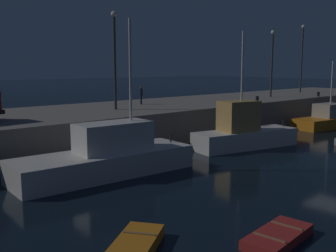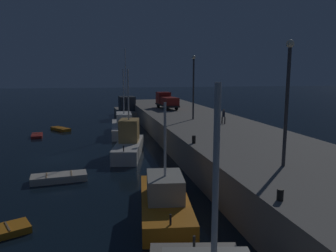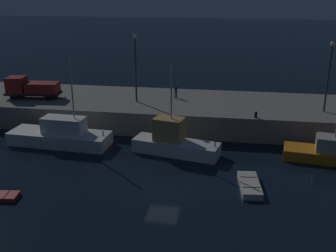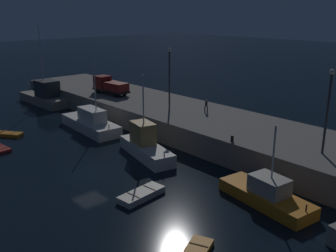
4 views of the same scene
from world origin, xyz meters
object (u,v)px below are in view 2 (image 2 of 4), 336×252
object	(u,v)px
fishing_boat_orange	(129,143)
bollard_west	(280,195)
fishing_trawler_red	(124,127)
bollard_central	(194,139)
dockworker	(224,116)
lamp_post_east	(287,93)
utility_truck	(167,101)
lamp_post_west	(193,82)
rowboat_white_mid	(61,129)
rowboat_blue_far	(37,136)
dinghy_orange_near	(59,178)
fishing_boat_blue	(126,110)
fishing_trawler_green	(165,200)

from	to	relation	value
fishing_boat_orange	bollard_west	world-z (taller)	fishing_boat_orange
fishing_trawler_red	bollard_west	size ratio (longest dim) A/B	20.30
bollard_west	bollard_central	bearing A→B (deg)	-179.19
fishing_boat_orange	dockworker	xyz separation A→B (m)	(-1.23, 10.15, 2.22)
bollard_west	bollard_central	world-z (taller)	bollard_central
lamp_post_east	utility_truck	distance (m)	31.97
fishing_boat_orange	lamp_post_west	size ratio (longest dim) A/B	1.13
rowboat_white_mid	lamp_post_west	distance (m)	20.10
rowboat_blue_far	utility_truck	bearing A→B (deg)	108.35
dinghy_orange_near	dockworker	bearing A→B (deg)	116.48
lamp_post_west	bollard_central	world-z (taller)	lamp_post_west
fishing_boat_orange	lamp_post_east	size ratio (longest dim) A/B	1.17
dinghy_orange_near	rowboat_white_mid	xyz separation A→B (m)	(-22.44, -2.04, -0.06)
fishing_boat_orange	dockworker	size ratio (longest dim) A/B	5.30
fishing_boat_blue	dockworker	distance (m)	27.62
dockworker	dinghy_orange_near	bearing A→B (deg)	-63.52
rowboat_blue_far	bollard_central	distance (m)	23.96
lamp_post_west	utility_truck	size ratio (longest dim) A/B	1.16
bollard_west	bollard_central	distance (m)	11.59
rowboat_white_mid	bollard_west	distance (m)	36.93
dockworker	rowboat_white_mid	bearing A→B (deg)	-128.92
rowboat_blue_far	utility_truck	distance (m)	19.08
fishing_boat_orange	rowboat_white_mid	world-z (taller)	fishing_boat_orange
dockworker	lamp_post_west	bearing A→B (deg)	-153.06
dockworker	bollard_west	bearing A→B (deg)	-15.96
dinghy_orange_near	rowboat_blue_far	world-z (taller)	dinghy_orange_near
dockworker	bollard_central	size ratio (longest dim) A/B	2.62
fishing_trawler_red	lamp_post_west	bearing A→B (deg)	52.44
rowboat_white_mid	utility_truck	xyz separation A→B (m)	(-1.68, 15.38, 3.51)
rowboat_blue_far	lamp_post_east	bearing A→B (deg)	34.21
dockworker	fishing_boat_blue	bearing A→B (deg)	-163.67
rowboat_blue_far	utility_truck	xyz separation A→B (m)	(-5.90, 17.79, 3.54)
rowboat_blue_far	bollard_west	bearing A→B (deg)	25.52
lamp_post_east	bollard_west	size ratio (longest dim) A/B	14.34
lamp_post_west	dockworker	world-z (taller)	lamp_post_west
fishing_trawler_red	dockworker	world-z (taller)	fishing_trawler_red
rowboat_white_mid	bollard_west	bearing A→B (deg)	19.29
utility_truck	dockworker	distance (m)	16.40
bollard_west	bollard_central	xyz separation A→B (m)	(-11.59, -0.16, 0.05)
lamp_post_east	utility_truck	xyz separation A→B (m)	(-31.84, 0.16, -2.96)
fishing_trawler_green	lamp_post_east	bearing A→B (deg)	84.56
fishing_boat_orange	utility_truck	xyz separation A→B (m)	(-17.42, 7.56, 2.55)
dinghy_orange_near	rowboat_white_mid	bearing A→B (deg)	-174.79
rowboat_blue_far	fishing_trawler_red	bearing A→B (deg)	88.06
fishing_trawler_red	utility_truck	bearing A→B (deg)	131.60
fishing_boat_orange	lamp_post_west	xyz separation A→B (m)	(-5.34, 8.06, 5.65)
fishing_trawler_red	fishing_boat_orange	world-z (taller)	fishing_trawler_red
fishing_trawler_red	rowboat_blue_far	bearing A→B (deg)	-91.94
fishing_trawler_red	fishing_trawler_green	world-z (taller)	fishing_trawler_red
fishing_boat_blue	fishing_trawler_green	xyz separation A→B (m)	(41.42, -1.85, -0.50)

